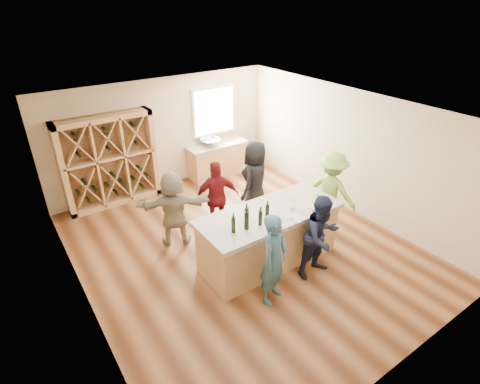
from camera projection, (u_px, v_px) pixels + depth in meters
floor at (242, 248)px, 7.69m from camera, size 6.00×7.00×0.10m
ceiling at (242, 110)px, 6.31m from camera, size 6.00×7.00×0.10m
wall_back at (162, 133)px, 9.57m from camera, size 6.00×0.10×2.80m
wall_front at (413, 299)px, 4.43m from camera, size 6.00×0.10×2.80m
wall_left at (71, 240)px, 5.48m from camera, size 0.10×7.00×2.80m
wall_right at (351, 151)px, 8.53m from camera, size 0.10×7.00×2.80m
window_frame at (214, 111)px, 10.10m from camera, size 1.30×0.06×1.30m
window_pane at (214, 111)px, 10.07m from camera, size 1.18×0.01×1.18m
wine_rack at (109, 161)px, 8.76m from camera, size 2.20×0.45×2.20m
back_counter_base at (217, 160)px, 10.48m from camera, size 1.60×0.58×0.86m
back_counter_top at (217, 145)px, 10.26m from camera, size 1.70×0.62×0.06m
sink at (210, 142)px, 10.10m from camera, size 0.54×0.54×0.19m
faucet at (207, 138)px, 10.21m from camera, size 0.02×0.02×0.30m
tasting_counter_base at (269, 238)px, 7.07m from camera, size 2.60×1.00×1.00m
tasting_counter_top at (270, 214)px, 6.81m from camera, size 2.72×1.12×0.08m
wine_bottle_a at (233, 225)px, 6.15m from camera, size 0.08×0.08×0.29m
wine_bottle_b at (247, 221)px, 6.23m from camera, size 0.09×0.09×0.33m
wine_bottle_c at (247, 216)px, 6.39m from camera, size 0.08×0.08×0.31m
wine_bottle_d at (260, 218)px, 6.35m from camera, size 0.08×0.08×0.28m
wine_bottle_e at (267, 212)px, 6.51m from camera, size 0.09×0.09×0.29m
wine_glass_a at (272, 223)px, 6.31m from camera, size 0.07×0.07×0.17m
wine_glass_b at (292, 215)px, 6.55m from camera, size 0.07×0.07×0.17m
wine_glass_c at (314, 207)px, 6.76m from camera, size 0.08×0.08×0.19m
wine_glass_d at (293, 204)px, 6.84m from camera, size 0.09×0.09×0.20m
wine_glass_e at (318, 200)px, 7.02m from camera, size 0.07×0.07×0.17m
tasting_menu_a at (269, 226)px, 6.38m from camera, size 0.23×0.29×0.00m
tasting_menu_b at (296, 217)px, 6.63m from camera, size 0.29×0.35×0.00m
tasting_menu_c at (319, 207)px, 6.96m from camera, size 0.24×0.31×0.00m
person_near_left at (274, 260)px, 6.00m from camera, size 0.72×0.64×1.64m
person_near_right at (321, 237)px, 6.60m from camera, size 0.78×0.43×1.59m
person_server at (331, 191)px, 7.93m from camera, size 0.88×1.25×1.76m
person_far_mid at (217, 197)px, 7.84m from camera, size 1.05×0.78×1.61m
person_far_right at (255, 180)px, 8.32m from camera, size 1.05×0.93×1.81m
person_far_left at (174, 209)px, 7.43m from camera, size 1.58×1.10×1.61m
wine_glass_f at (261, 204)px, 6.87m from camera, size 0.07×0.07×0.18m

